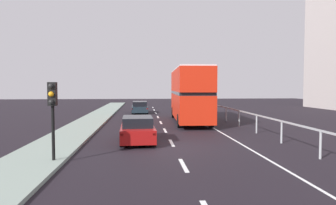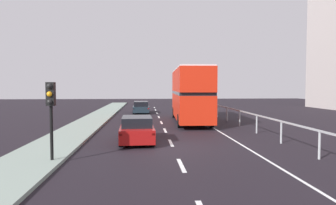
% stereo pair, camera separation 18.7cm
% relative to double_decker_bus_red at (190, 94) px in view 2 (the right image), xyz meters
% --- Properties ---
extents(ground_plane, '(74.92, 120.00, 0.10)m').
position_rel_double_decker_bus_red_xyz_m(ground_plane, '(-2.45, -10.29, -2.44)').
color(ground_plane, black).
extents(near_sidewalk_kerb, '(2.62, 80.00, 0.14)m').
position_rel_double_decker_bus_red_xyz_m(near_sidewalk_kerb, '(-8.30, -10.29, -2.32)').
color(near_sidewalk_kerb, gray).
rests_on(near_sidewalk_kerb, ground).
extents(lane_paint_markings, '(3.70, 46.00, 0.01)m').
position_rel_double_decker_bus_red_xyz_m(lane_paint_markings, '(-0.20, -1.74, -2.39)').
color(lane_paint_markings, silver).
rests_on(lane_paint_markings, ground).
extents(bridge_side_railing, '(0.10, 42.00, 1.21)m').
position_rel_double_decker_bus_red_xyz_m(bridge_side_railing, '(3.28, -1.29, -1.42)').
color(bridge_side_railing, '#ABAFB2').
rests_on(bridge_side_railing, ground).
extents(double_decker_bus_red, '(2.97, 10.47, 4.47)m').
position_rel_double_decker_bus_red_xyz_m(double_decker_bus_red, '(0.00, 0.00, 0.00)').
color(double_decker_bus_red, red).
rests_on(double_decker_bus_red, ground).
extents(hatchback_car_near, '(1.90, 4.18, 1.38)m').
position_rel_double_decker_bus_red_xyz_m(hatchback_car_near, '(-4.24, -8.96, -1.72)').
color(hatchback_car_near, '#9E1312').
rests_on(hatchback_car_near, ground).
extents(traffic_signal_pole, '(0.30, 0.42, 3.00)m').
position_rel_double_decker_bus_red_xyz_m(traffic_signal_pole, '(-7.40, -13.41, -0.00)').
color(traffic_signal_pole, black).
rests_on(traffic_signal_pole, near_sidewalk_kerb).
extents(sedan_car_ahead, '(1.86, 4.53, 1.32)m').
position_rel_double_decker_bus_red_xyz_m(sedan_car_ahead, '(-4.25, 9.12, -1.75)').
color(sedan_car_ahead, '#1B2B35').
rests_on(sedan_car_ahead, ground).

